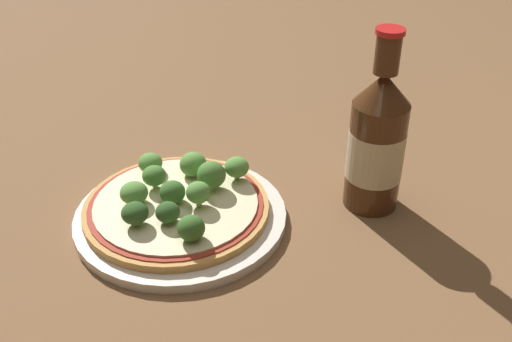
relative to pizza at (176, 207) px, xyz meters
The scene contains 15 objects.
ground_plane 0.03m from the pizza, 33.64° to the left, with size 3.00×3.00×0.00m, color brown.
plate 0.01m from the pizza, 43.69° to the left, with size 0.26×0.26×0.01m.
pizza is the anchor object (origin of this frame).
broccoli_floret_0 0.04m from the pizza, 50.84° to the left, with size 0.03×0.03×0.03m.
broccoli_floret_1 0.08m from the pizza, ahead, with size 0.03×0.03×0.03m.
broccoli_floret_2 0.06m from the pizza, 63.81° to the right, with size 0.03×0.03×0.03m.
broccoli_floret_3 0.08m from the pizza, behind, with size 0.03×0.03×0.03m.
broccoli_floret_4 0.07m from the pizza, 143.73° to the left, with size 0.03×0.03×0.03m.
broccoli_floret_5 0.06m from the pizza, 102.67° to the left, with size 0.04×0.04×0.04m.
broccoli_floret_6 0.05m from the pizza, 158.15° to the right, with size 0.03×0.03×0.03m.
broccoli_floret_7 0.02m from the pizza, 117.18° to the right, with size 0.03×0.03×0.03m.
broccoli_floret_8 0.05m from the pizza, 109.53° to the right, with size 0.03×0.03×0.03m.
broccoli_floret_9 0.04m from the pizza, 27.29° to the right, with size 0.03×0.03×0.03m.
broccoli_floret_10 0.09m from the pizza, 103.02° to the left, with size 0.03×0.03×0.03m.
beer_bottle 0.25m from the pizza, 76.91° to the left, with size 0.07×0.07×0.23m.
Camera 1 is at (0.56, -0.14, 0.44)m, focal length 42.00 mm.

